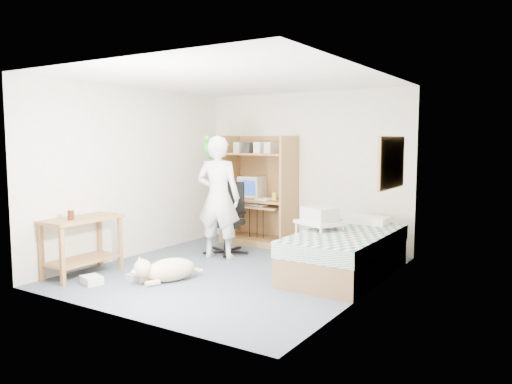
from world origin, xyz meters
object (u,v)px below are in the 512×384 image
at_px(bed, 346,253).
at_px(printer_cart, 319,238).
at_px(office_chair, 227,228).
at_px(dog, 166,269).
at_px(side_desk, 82,237).
at_px(computer_hutch, 260,195).
at_px(person, 218,197).

xyz_separation_m(bed, printer_cart, (-0.39, 0.02, 0.16)).
bearing_deg(office_chair, printer_cart, -21.28).
height_order(bed, dog, bed).
distance_m(bed, side_desk, 3.39).
relative_size(bed, office_chair, 1.87).
height_order(computer_hutch, printer_cart, computer_hutch).
relative_size(computer_hutch, bed, 0.89).
xyz_separation_m(side_desk, person, (0.90, 1.71, 0.40)).
bearing_deg(side_desk, bed, 32.50).
bearing_deg(bed, printer_cart, 176.42).
relative_size(computer_hutch, printer_cart, 2.61).
distance_m(person, dog, 1.56).
relative_size(side_desk, dog, 1.14).
relative_size(bed, printer_cart, 2.93).
height_order(office_chair, printer_cart, office_chair).
height_order(side_desk, dog, side_desk).
xyz_separation_m(office_chair, person, (0.07, -0.31, 0.51)).
distance_m(office_chair, dog, 1.70).
relative_size(side_desk, office_chair, 0.93).
bearing_deg(computer_hutch, person, -87.63).
relative_size(office_chair, person, 0.60).
bearing_deg(person, printer_cart, 169.70).
bearing_deg(computer_hutch, office_chair, -90.90).
bearing_deg(person, computer_hutch, -102.87).
relative_size(bed, side_desk, 2.02).
relative_size(office_chair, dog, 1.22).
distance_m(computer_hutch, office_chair, 1.02).
height_order(side_desk, printer_cart, side_desk).
relative_size(bed, person, 1.13).
distance_m(office_chair, person, 0.60).
distance_m(computer_hutch, side_desk, 3.08).
height_order(bed, office_chair, office_chair).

